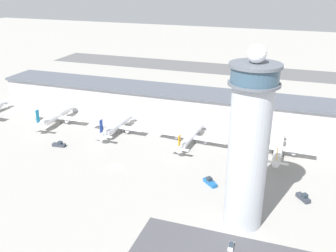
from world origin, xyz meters
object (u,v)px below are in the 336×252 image
Objects in this scene: airplane_gate_charlie at (116,126)px; car_green_van at (231,246)px; airplane_gate_bravo at (56,116)px; service_truck_baggage at (59,145)px; airplane_gate_delta at (191,136)px; control_tower at (248,146)px; airplane_gate_echo at (279,148)px; service_truck_catering at (303,198)px; service_truck_fuel at (210,182)px.

airplane_gate_charlie is 8.24× the size of car_green_van.
service_truck_baggage is (20.50, -27.32, -3.66)m from airplane_gate_bravo.
airplane_gate_delta is 69.83m from service_truck_baggage.
airplane_gate_echo is (8.83, 59.57, -26.49)m from control_tower.
car_green_van is (100.02, -48.62, -0.42)m from service_truck_baggage.
airplane_gate_echo is at bearing 108.56° from service_truck_catering.
service_truck_catering is at bearing -5.07° from service_truck_baggage.
service_truck_baggage is at bearing -166.65° from airplane_gate_echo.
control_tower is at bearing -52.15° from service_truck_fuel.
airplane_gate_echo is (89.56, -0.33, 0.37)m from airplane_gate_charlie.
service_truck_catering is (101.98, -37.33, -3.16)m from airplane_gate_charlie.
airplane_gate_charlie is (-80.73, 59.90, -26.86)m from control_tower.
airplane_gate_charlie reaches higher than service_truck_catering.
airplane_gate_echo reaches higher than service_truck_baggage.
airplane_gate_bravo reaches higher than airplane_gate_delta.
car_green_van is (-10.08, -74.74, -4.06)m from airplane_gate_echo.
service_truck_fuel reaches higher than service_truck_baggage.
airplane_gate_delta is (-36.67, 59.76, -27.05)m from control_tower.
control_tower is 104.05m from airplane_gate_charlie.
airplane_gate_bravo is at bearing 126.89° from service_truck_baggage.
airplane_gate_delta is 42.46m from service_truck_fuel.
airplane_gate_bravo is at bearing 153.48° from control_tower.
control_tower is 9.06× the size of service_truck_baggage.
airplane_gate_bravo reaches higher than service_truck_fuel.
airplane_gate_charlie reaches higher than car_green_van.
airplane_gate_bravo is 5.08× the size of service_truck_baggage.
car_green_van is at bearing -32.21° from airplane_gate_bravo.
service_truck_catering is 43.95m from car_green_van.
control_tower is 75.15m from airplane_gate_delta.
airplane_gate_echo is at bearing -0.24° from airplane_gate_delta.
airplane_gate_charlie is 4.82× the size of service_truck_fuel.
service_truck_baggage is (-101.28, 33.45, -30.13)m from control_tower.
airplane_gate_charlie is at bearing 136.63° from car_green_van.
airplane_gate_charlie is 109.39m from car_green_van.
service_truck_fuel is 40.59m from car_green_van.
airplane_gate_echo is at bearing 81.57° from control_tower.
car_green_van is (-1.26, -15.17, -30.55)m from control_tower.
service_truck_fuel is (-17.21, 22.15, -30.08)m from control_tower.
airplane_gate_charlie is (41.05, -0.86, -0.39)m from airplane_gate_bravo.
control_tower reaches higher than airplane_gate_charlie.
airplane_gate_charlie is at bearing 52.16° from service_truck_baggage.
airplane_gate_echo is at bearing 82.32° from car_green_van.
service_truck_fuel is at bearing -30.73° from airplane_gate_charlie.
airplane_gate_bravo is 0.99× the size of airplane_gate_echo.
service_truck_baggage is at bearing 154.08° from car_green_van.
car_green_van is (-22.51, -37.74, -0.53)m from service_truck_catering.
airplane_gate_echo reaches higher than service_truck_fuel.
control_tower is 15.58× the size of car_green_van.
airplane_gate_echo is 113.22m from service_truck_baggage.
airplane_gate_delta reaches higher than service_truck_catering.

